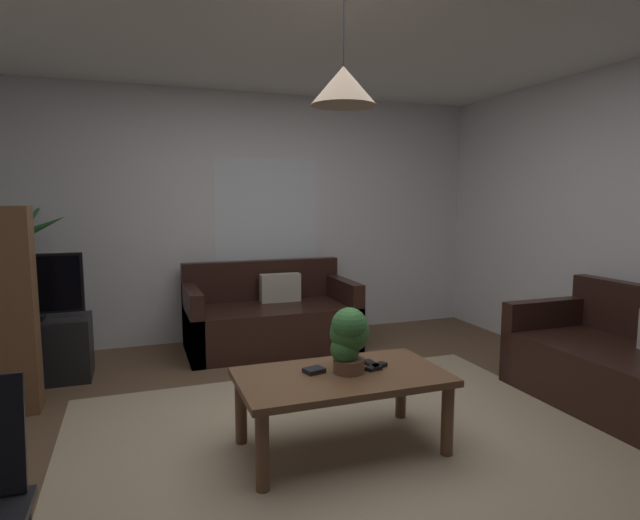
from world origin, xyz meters
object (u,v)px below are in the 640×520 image
object	(u,v)px
coffee_table	(342,385)
tv_stand	(30,351)
remote_on_table_1	(372,365)
potted_palm_corner	(14,287)
remote_on_table_0	(376,367)
couch_under_window	(271,320)
pendant_lamp	(343,86)
potted_plant_on_table	(349,336)
book_on_table_0	(314,370)
couch_right_side	(629,371)
tv	(25,287)

from	to	relation	value
coffee_table	tv_stand	size ratio (longest dim) A/B	1.32
remote_on_table_1	potted_palm_corner	world-z (taller)	potted_palm_corner
remote_on_table_0	remote_on_table_1	xyz separation A→B (m)	(-0.01, 0.04, 0.00)
coffee_table	remote_on_table_1	distance (m)	0.24
couch_under_window	pendant_lamp	size ratio (longest dim) A/B	2.87
remote_on_table_0	potted_plant_on_table	xyz separation A→B (m)	(-0.18, -0.00, 0.20)
book_on_table_0	potted_plant_on_table	size ratio (longest dim) A/B	0.29
couch_right_side	book_on_table_0	size ratio (longest dim) A/B	13.77
coffee_table	potted_plant_on_table	bearing A→B (deg)	18.58
coffee_table	potted_palm_corner	bearing A→B (deg)	131.88
couch_under_window	couch_right_side	bearing A→B (deg)	-49.64
book_on_table_0	potted_plant_on_table	distance (m)	0.28
tv_stand	pendant_lamp	world-z (taller)	pendant_lamp
coffee_table	remote_on_table_0	xyz separation A→B (m)	(0.23, 0.02, 0.08)
tv_stand	pendant_lamp	size ratio (longest dim) A/B	1.61
potted_palm_corner	tv	bearing A→B (deg)	-70.60
remote_on_table_1	pendant_lamp	bearing A→B (deg)	-167.93
couch_right_side	potted_palm_corner	xyz separation A→B (m)	(-4.13, 2.45, 0.43)
coffee_table	pendant_lamp	distance (m)	1.66
potted_palm_corner	pendant_lamp	xyz separation A→B (m)	(2.06, -2.30, 1.35)
couch_right_side	pendant_lamp	world-z (taller)	pendant_lamp
remote_on_table_0	potted_plant_on_table	world-z (taller)	potted_plant_on_table
remote_on_table_1	tv	bearing A→B (deg)	137.44
remote_on_table_0	tv	size ratio (longest dim) A/B	0.19
remote_on_table_0	pendant_lamp	bearing A→B (deg)	66.97
couch_under_window	tv	size ratio (longest dim) A/B	1.91
remote_on_table_1	tv_stand	world-z (taller)	tv_stand
couch_right_side	potted_plant_on_table	size ratio (longest dim) A/B	4.03
couch_right_side	book_on_table_0	xyz separation A→B (m)	(-2.21, 0.22, 0.19)
couch_right_side	remote_on_table_1	bearing A→B (deg)	-96.36
couch_right_side	remote_on_table_0	size ratio (longest dim) A/B	9.59
remote_on_table_1	pendant_lamp	distance (m)	1.60
couch_under_window	pendant_lamp	xyz separation A→B (m)	(-0.13, -2.13, 1.77)
potted_plant_on_table	tv	world-z (taller)	tv
book_on_table_0	tv	world-z (taller)	tv
book_on_table_0	tv	size ratio (longest dim) A/B	0.13
tv	potted_palm_corner	bearing A→B (deg)	109.40
book_on_table_0	tv	bearing A→B (deg)	134.87
coffee_table	tv_stand	world-z (taller)	tv_stand
potted_palm_corner	tv_stand	bearing A→B (deg)	-69.72
book_on_table_0	potted_palm_corner	size ratio (longest dim) A/B	0.08
remote_on_table_0	pendant_lamp	xyz separation A→B (m)	(-0.23, -0.02, 1.59)
couch_right_side	coffee_table	distance (m)	2.07
remote_on_table_0	potted_palm_corner	world-z (taller)	potted_palm_corner
remote_on_table_0	potted_plant_on_table	size ratio (longest dim) A/B	0.42
couch_right_side	remote_on_table_1	distance (m)	1.87
potted_plant_on_table	tv_stand	distance (m)	2.71
couch_right_side	potted_plant_on_table	bearing A→B (deg)	-94.67
book_on_table_0	potted_palm_corner	world-z (taller)	potted_palm_corner
coffee_table	pendant_lamp	xyz separation A→B (m)	(0.00, -0.00, 1.66)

